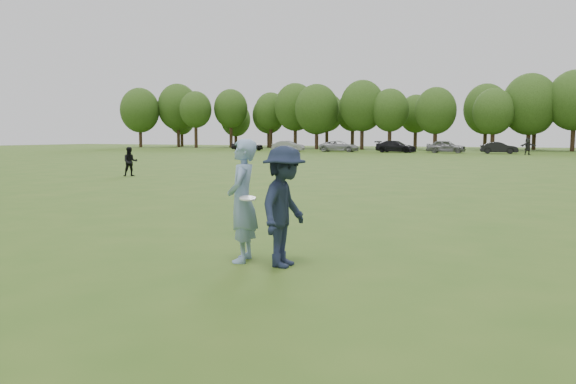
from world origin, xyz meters
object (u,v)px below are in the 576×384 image
object	(u,v)px
thrower	(242,201)
car_d	(396,147)
player_far_a	(130,162)
player_far_d	(528,146)
defender	(284,207)
car_f	(499,148)
car_a	(247,145)
car_c	(339,146)
car_b	(288,146)
car_e	(446,146)

from	to	relation	value
thrower	car_d	world-z (taller)	thrower
player_far_a	player_far_d	xyz separation A→B (m)	(18.08, 43.03, 0.17)
defender	car_f	size ratio (longest dim) A/B	0.47
car_a	car_c	world-z (taller)	car_a
player_far_d	car_c	world-z (taller)	player_far_d
defender	player_far_d	world-z (taller)	defender
defender	car_f	world-z (taller)	defender
player_far_a	car_d	size ratio (longest dim) A/B	0.30
player_far_a	car_a	world-z (taller)	car_a
car_f	thrower	bearing A→B (deg)	171.94
player_far_a	car_c	xyz separation A→B (m)	(-4.30, 45.65, -0.05)
car_f	car_c	bearing A→B (deg)	83.51
car_c	defender	bearing A→B (deg)	-166.86
car_c	car_f	distance (m)	19.26
defender	player_far_a	size ratio (longest dim) A/B	1.28
car_c	car_d	bearing A→B (deg)	-92.52
car_d	car_b	bearing A→B (deg)	101.94
player_far_a	car_a	xyz separation A→B (m)	(-18.08, 46.21, 0.00)
player_far_d	car_c	distance (m)	22.53
defender	player_far_d	size ratio (longest dim) A/B	1.05
defender	car_e	size ratio (longest dim) A/B	0.42
player_far_d	car_d	world-z (taller)	player_far_d
player_far_d	thrower	bearing A→B (deg)	-119.05
car_b	car_e	world-z (taller)	car_e
car_b	car_d	bearing A→B (deg)	-87.18
defender	player_far_a	distance (m)	21.68
car_a	car_c	distance (m)	13.79
car_a	player_far_d	bearing A→B (deg)	-95.96
car_e	thrower	bearing A→B (deg)	-174.59
car_a	car_c	xyz separation A→B (m)	(13.78, -0.56, -0.05)
player_far_d	car_c	bearing A→B (deg)	147.44
car_b	car_e	size ratio (longest dim) A/B	0.92
thrower	car_a	distance (m)	69.48
car_c	player_far_d	bearing A→B (deg)	-101.76
car_b	car_c	xyz separation A→B (m)	(6.72, 1.13, 0.01)
defender	car_a	world-z (taller)	defender
player_far_a	car_a	distance (m)	49.62
car_c	car_f	world-z (taller)	car_c
thrower	car_e	distance (m)	61.69
player_far_a	car_d	world-z (taller)	player_far_a
player_far_a	car_f	size ratio (longest dim) A/B	0.37
player_far_a	car_c	world-z (taller)	player_far_a
car_b	car_d	xyz separation A→B (m)	(13.99, 1.45, 0.03)
thrower	car_d	distance (m)	62.08
player_far_d	car_c	xyz separation A→B (m)	(-22.38, 2.62, -0.22)
car_c	car_e	xyz separation A→B (m)	(13.25, 0.79, 0.07)
car_c	car_e	size ratio (longest dim) A/B	1.11
defender	car_e	xyz separation A→B (m)	(-6.70, 61.45, -0.19)
player_far_a	player_far_d	size ratio (longest dim) A/B	0.81
car_c	player_far_a	bearing A→B (deg)	-179.69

